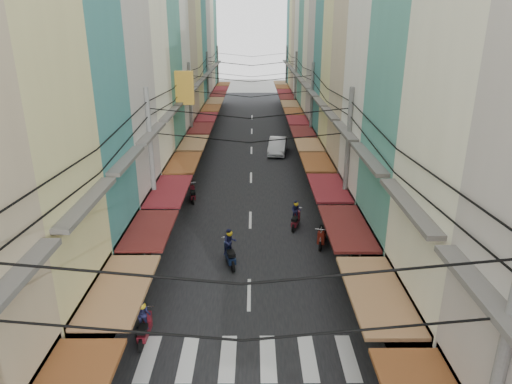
{
  "coord_description": "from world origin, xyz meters",
  "views": [
    {
      "loc": [
        0.21,
        -18.94,
        10.98
      ],
      "look_at": [
        0.34,
        5.33,
        2.04
      ],
      "focal_mm": 32.0,
      "sensor_mm": 36.0,
      "label": 1
    }
  ],
  "objects_px": {
    "bicycle": "(373,255)",
    "traffic_sign": "(361,244)",
    "white_car": "(277,153)",
    "market_umbrella": "(417,254)"
  },
  "relations": [
    {
      "from": "bicycle",
      "to": "traffic_sign",
      "type": "xyz_separation_m",
      "value": [
        -1.49,
        -3.11,
        2.19
      ]
    },
    {
      "from": "traffic_sign",
      "to": "bicycle",
      "type": "bearing_deg",
      "value": 64.33
    },
    {
      "from": "bicycle",
      "to": "white_car",
      "type": "bearing_deg",
      "value": 12.9
    },
    {
      "from": "white_car",
      "to": "market_umbrella",
      "type": "xyz_separation_m",
      "value": [
        4.44,
        -23.61,
        2.31
      ]
    },
    {
      "from": "white_car",
      "to": "bicycle",
      "type": "relative_size",
      "value": 3.12
    },
    {
      "from": "white_car",
      "to": "traffic_sign",
      "type": "bearing_deg",
      "value": -76.87
    },
    {
      "from": "bicycle",
      "to": "traffic_sign",
      "type": "bearing_deg",
      "value": 155.79
    },
    {
      "from": "traffic_sign",
      "to": "white_car",
      "type": "bearing_deg",
      "value": 96.14
    },
    {
      "from": "white_car",
      "to": "bicycle",
      "type": "xyz_separation_m",
      "value": [
        3.91,
        -19.35,
        0.0
      ]
    },
    {
      "from": "bicycle",
      "to": "traffic_sign",
      "type": "height_order",
      "value": "traffic_sign"
    }
  ]
}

